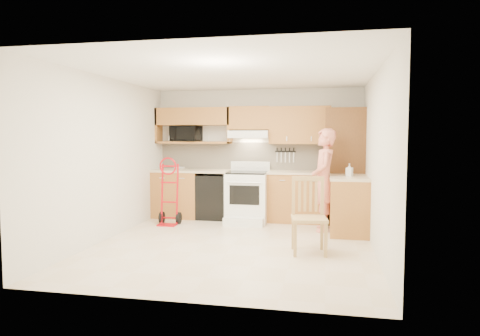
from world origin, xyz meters
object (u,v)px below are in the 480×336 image
(dining_chair, at_px, (309,216))
(hand_truck, at_px, (168,195))
(range, at_px, (247,193))
(microwave, at_px, (186,134))
(person, at_px, (324,180))

(dining_chair, bearing_deg, hand_truck, 142.87)
(range, relative_size, hand_truck, 1.01)
(range, xyz_separation_m, hand_truck, (-1.35, -0.48, -0.01))
(dining_chair, bearing_deg, microwave, 129.31)
(microwave, bearing_deg, dining_chair, -35.79)
(range, bearing_deg, hand_truck, -160.41)
(microwave, distance_m, range, 1.75)
(hand_truck, bearing_deg, range, 18.53)
(microwave, distance_m, person, 2.93)
(microwave, relative_size, person, 0.33)
(hand_truck, relative_size, dining_chair, 1.06)
(range, bearing_deg, microwave, 162.41)
(microwave, bearing_deg, hand_truck, -85.89)
(dining_chair, bearing_deg, person, 74.93)
(person, xyz_separation_m, hand_truck, (-2.75, -0.06, -0.31))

